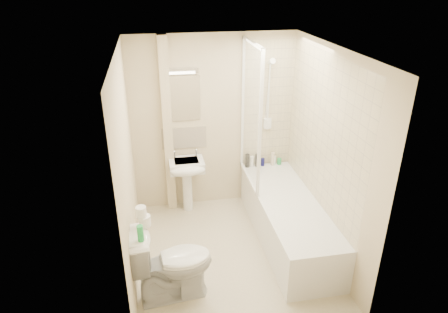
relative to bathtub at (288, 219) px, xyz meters
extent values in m
plane|color=beige|center=(-0.75, -0.17, -0.29)|extent=(2.50, 2.50, 0.00)
cube|color=beige|center=(-0.75, 1.08, 0.91)|extent=(2.20, 0.02, 2.40)
cube|color=beige|center=(-1.85, -0.17, 0.91)|extent=(0.02, 2.50, 2.40)
cube|color=beige|center=(0.35, -0.17, 0.91)|extent=(0.02, 2.50, 2.40)
cube|color=white|center=(-0.75, -0.17, 2.11)|extent=(2.20, 2.50, 0.02)
cube|color=beige|center=(0.00, 1.07, 1.14)|extent=(0.70, 0.01, 1.75)
cube|color=beige|center=(0.34, 0.00, 1.14)|extent=(0.01, 2.10, 1.75)
cube|color=beige|center=(-1.37, 1.02, 0.91)|extent=(0.12, 0.12, 2.40)
cube|color=beige|center=(-1.15, 1.07, 0.74)|extent=(0.60, 0.02, 0.30)
cube|color=white|center=(-1.15, 1.07, 1.29)|extent=(0.46, 0.01, 0.60)
cube|color=silver|center=(-1.15, 1.05, 1.66)|extent=(0.42, 0.07, 0.07)
cube|color=white|center=(0.00, 0.00, -0.01)|extent=(0.70, 2.10, 0.55)
cube|color=white|center=(0.00, 0.00, 0.21)|extent=(0.56, 1.96, 0.05)
cube|color=white|center=(-0.35, 0.63, 1.16)|extent=(0.01, 0.90, 1.80)
cube|color=white|center=(-0.35, 1.06, 1.16)|extent=(0.04, 0.04, 1.80)
cube|color=white|center=(-0.35, 0.18, 1.16)|extent=(0.04, 0.04, 1.80)
cube|color=white|center=(-0.35, 0.63, 2.04)|extent=(0.04, 0.90, 0.04)
cube|color=white|center=(-0.35, 0.63, 0.28)|extent=(0.04, 0.90, 0.03)
cylinder|color=white|center=(0.00, 1.05, 1.26)|extent=(0.02, 0.02, 0.90)
cylinder|color=white|center=(0.00, 1.05, 0.81)|extent=(0.05, 0.05, 0.02)
cylinder|color=white|center=(0.00, 1.05, 1.71)|extent=(0.05, 0.05, 0.02)
cylinder|color=white|center=(0.00, 0.98, 1.74)|extent=(0.08, 0.11, 0.11)
cube|color=white|center=(0.00, 1.04, 0.88)|extent=(0.10, 0.05, 0.14)
cylinder|color=white|center=(-0.02, 1.02, 1.31)|extent=(0.01, 0.13, 0.84)
cylinder|color=white|center=(-1.15, 0.91, 0.02)|extent=(0.13, 0.13, 0.62)
cube|color=white|center=(-1.15, 0.88, 0.42)|extent=(0.46, 0.35, 0.14)
ellipsoid|color=white|center=(-1.15, 0.71, 0.42)|extent=(0.46, 0.20, 0.14)
cube|color=silver|center=(-1.15, 0.88, 0.47)|extent=(0.32, 0.23, 0.04)
cylinder|color=white|center=(-1.30, 0.99, 0.54)|extent=(0.03, 0.03, 0.10)
cylinder|color=white|center=(-1.00, 0.99, 0.54)|extent=(0.03, 0.03, 0.10)
sphere|color=white|center=(-1.30, 0.99, 0.58)|extent=(0.04, 0.04, 0.04)
sphere|color=white|center=(-1.00, 0.99, 0.58)|extent=(0.04, 0.04, 0.04)
cylinder|color=black|center=(-0.28, 0.99, 0.36)|extent=(0.06, 0.06, 0.20)
cylinder|color=white|center=(-0.22, 0.99, 0.34)|extent=(0.06, 0.06, 0.16)
cylinder|color=black|center=(-0.14, 0.99, 0.35)|extent=(0.06, 0.06, 0.18)
cylinder|color=#121250|center=(-0.06, 0.99, 0.32)|extent=(0.05, 0.05, 0.11)
cylinder|color=beige|center=(0.09, 0.99, 0.36)|extent=(0.06, 0.06, 0.19)
cylinder|color=white|center=(0.11, 0.99, 0.33)|extent=(0.05, 0.05, 0.14)
cylinder|color=green|center=(0.19, 0.99, 0.31)|extent=(0.06, 0.06, 0.09)
imported|color=white|center=(-1.47, -0.71, 0.12)|extent=(0.63, 0.91, 0.83)
cylinder|color=white|center=(-1.70, -0.61, 0.59)|extent=(0.12, 0.12, 0.11)
cylinder|color=white|center=(-1.73, -0.61, 0.70)|extent=(0.10, 0.10, 0.11)
cylinder|color=green|center=(-1.74, -0.85, 0.62)|extent=(0.06, 0.06, 0.16)
camera|label=1|loc=(-1.54, -3.94, 2.80)|focal=32.00mm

